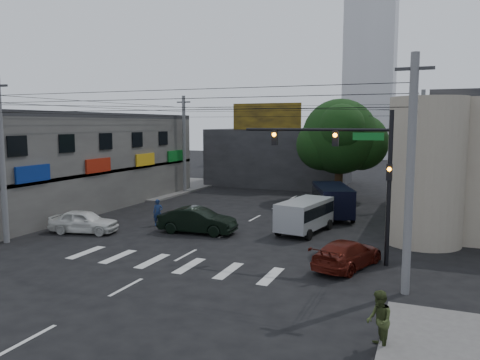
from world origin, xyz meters
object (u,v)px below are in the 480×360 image
Objects in this scene: maroon_sedan at (347,254)px; traffic_officer at (158,213)px; navy_van at (332,202)px; dark_sedan at (197,221)px; white_compact at (84,221)px; utility_pole_far_left at (184,145)px; utility_pole_far_right at (421,149)px; pedestrian_olive at (379,320)px; silver_minivan at (305,217)px; traffic_gantry at (353,161)px; utility_pole_near_right at (410,176)px; street_tree at (340,137)px; utility_pole_near_left at (2,160)px.

traffic_officer is (-12.85, 4.40, 0.22)m from maroon_sedan.
navy_van is (-2.92, 11.37, 0.48)m from maroon_sedan.
dark_sedan is 1.10× the size of white_compact.
utility_pole_far_left is 1.00× the size of utility_pole_far_right.
utility_pole_far_right is 25.87m from pedestrian_olive.
utility_pole_far_left is at bearing 60.90° from silver_minivan.
traffic_gantry is at bearing -70.52° from maroon_sedan.
utility_pole_far_right is 18.59m from maroon_sedan.
utility_pole_near_right is 17.39m from traffic_officer.
maroon_sedan is 11.75m from navy_van.
street_tree is 0.95× the size of utility_pole_far_right.
silver_minivan is 9.45m from traffic_officer.
utility_pole_near_right is 1.00× the size of utility_pole_far_right.
traffic_officer is (-3.33, 0.90, 0.09)m from dark_sedan.
utility_pole_near_right is (6.50, -21.50, -0.87)m from street_tree.
utility_pole_near_left is 1.00× the size of utility_pole_far_left.
street_tree is at bearing 28.16° from traffic_officer.
utility_pole_near_right is 15.37m from navy_van.
utility_pole_far_right reaches higher than white_compact.
utility_pole_far_right is at bearing 0.00° from utility_pole_far_left.
utility_pole_far_right reaches higher than silver_minivan.
traffic_gantry is 7.25m from silver_minivan.
navy_van is at bearing 4.94° from traffic_officer.
white_compact is (-18.58, -17.00, -3.90)m from utility_pole_far_right.
utility_pole_near_left reaches higher than pedestrian_olive.
traffic_officer is at bearing 155.93° from utility_pole_near_right.
utility_pole_far_left is at bearing 46.27° from navy_van.
navy_van is (-5.57, 13.90, -3.48)m from utility_pole_near_right.
utility_pole_near_left is at bearing -90.00° from utility_pole_far_left.
traffic_gantry is 17.21m from utility_pole_far_right.
maroon_sedan is at bearing -106.32° from white_compact.
traffic_officer is at bearing -54.82° from white_compact.
utility_pole_near_right is at bearing -113.50° from white_compact.
pedestrian_olive is at bearing 174.37° from navy_van.
dark_sedan is (-12.17, -14.48, -3.83)m from utility_pole_far_right.
dark_sedan is at bearing -45.29° from traffic_officer.
utility_pole_near_right is 5.21× the size of pedestrian_olive.
utility_pole_far_left and utility_pole_far_right have the same top height.
utility_pole_near_left and utility_pole_near_right have the same top height.
utility_pole_far_left is (-18.32, 17.00, -0.23)m from traffic_gantry.
utility_pole_near_right is (21.00, 0.00, 0.00)m from utility_pole_near_left.
traffic_gantry is at bearing 10.80° from utility_pole_near_left.
navy_van is 3.48× the size of traffic_officer.
navy_van is at bearing -57.61° from maroon_sedan.
traffic_gantry is 10.63m from dark_sedan.
utility_pole_far_right reaches higher than navy_van.
maroon_sedan is at bearing -98.39° from utility_pole_far_right.
dark_sedan is 10.28m from navy_van.
maroon_sedan is at bearing 136.34° from utility_pole_near_right.
utility_pole_near_left reaches higher than maroon_sedan.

